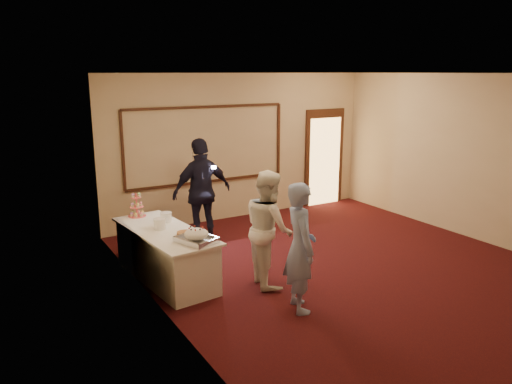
% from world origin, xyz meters
% --- Properties ---
extents(floor, '(7.00, 7.00, 0.00)m').
position_xyz_m(floor, '(0.00, 0.00, 0.00)').
color(floor, black).
rests_on(floor, ground).
extents(room_walls, '(6.04, 7.04, 3.02)m').
position_xyz_m(room_walls, '(0.00, 0.00, 2.03)').
color(room_walls, beige).
rests_on(room_walls, floor).
extents(wall_molding, '(3.45, 0.04, 1.55)m').
position_xyz_m(wall_molding, '(-0.80, 3.47, 1.60)').
color(wall_molding, '#331F0F').
rests_on(wall_molding, room_walls).
extents(doorway, '(1.05, 0.07, 2.20)m').
position_xyz_m(doorway, '(2.15, 3.45, 1.08)').
color(doorway, '#331F0F').
rests_on(doorway, floor).
extents(buffet_table, '(1.02, 2.16, 0.77)m').
position_xyz_m(buffet_table, '(-2.60, 1.10, 0.39)').
color(buffet_table, white).
rests_on(buffet_table, floor).
extents(pavlova_tray, '(0.54, 0.61, 0.20)m').
position_xyz_m(pavlova_tray, '(-2.41, 0.36, 0.86)').
color(pavlova_tray, silver).
rests_on(pavlova_tray, buffet_table).
extents(cupcake_stand, '(0.28, 0.28, 0.42)m').
position_xyz_m(cupcake_stand, '(-2.73, 2.00, 0.92)').
color(cupcake_stand, '#E45358').
rests_on(cupcake_stand, buffet_table).
extents(plate_stack_a, '(0.19, 0.19, 0.16)m').
position_xyz_m(plate_stack_a, '(-2.64, 1.17, 0.85)').
color(plate_stack_a, white).
rests_on(plate_stack_a, buffet_table).
extents(plate_stack_b, '(0.18, 0.18, 0.15)m').
position_xyz_m(plate_stack_b, '(-2.44, 1.47, 0.85)').
color(plate_stack_b, white).
rests_on(plate_stack_b, buffet_table).
extents(tart, '(0.26, 0.26, 0.05)m').
position_xyz_m(tart, '(-2.44, 0.71, 0.80)').
color(tart, white).
rests_on(tart, buffet_table).
extents(man, '(0.57, 0.71, 1.70)m').
position_xyz_m(man, '(-1.44, -0.68, 0.85)').
color(man, '#93AAEA').
rests_on(man, floor).
extents(woman, '(0.81, 0.94, 1.68)m').
position_xyz_m(woman, '(-1.35, 0.22, 0.84)').
color(woman, white).
rests_on(woman, floor).
extents(guest, '(1.14, 0.53, 1.91)m').
position_xyz_m(guest, '(-1.45, 2.31, 0.95)').
color(guest, black).
rests_on(guest, floor).
extents(camera_flash, '(0.07, 0.04, 0.05)m').
position_xyz_m(camera_flash, '(-1.29, 2.15, 1.40)').
color(camera_flash, white).
rests_on(camera_flash, guest).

